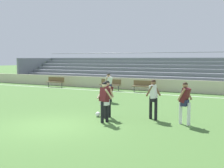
% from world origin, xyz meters
% --- Properties ---
extents(ground_plane, '(160.00, 160.00, 0.00)m').
position_xyz_m(ground_plane, '(0.00, 0.00, 0.00)').
color(ground_plane, '#477033').
extents(field_line_sideline, '(44.00, 0.12, 0.01)m').
position_xyz_m(field_line_sideline, '(0.00, 11.38, 0.00)').
color(field_line_sideline, white).
rests_on(field_line_sideline, ground).
extents(sideline_wall, '(48.00, 0.16, 0.96)m').
position_xyz_m(sideline_wall, '(0.00, 13.34, 0.48)').
color(sideline_wall, beige).
rests_on(sideline_wall, ground).
extents(bleacher_stand, '(26.23, 5.86, 3.20)m').
position_xyz_m(bleacher_stand, '(-3.64, 16.92, 1.39)').
color(bleacher_stand, '#9EA3AD').
rests_on(bleacher_stand, ground).
extents(bench_centre_sideline, '(1.80, 0.40, 0.90)m').
position_xyz_m(bench_centre_sideline, '(-1.19, 12.07, 0.55)').
color(bench_centre_sideline, brown).
rests_on(bench_centre_sideline, ground).
extents(bench_far_left, '(1.80, 0.40, 0.90)m').
position_xyz_m(bench_far_left, '(-4.11, 12.07, 0.55)').
color(bench_far_left, brown).
rests_on(bench_far_left, ground).
extents(bench_far_right, '(1.80, 0.40, 0.90)m').
position_xyz_m(bench_far_right, '(-9.80, 12.07, 0.55)').
color(bench_far_right, brown).
rests_on(bench_far_right, ground).
extents(player_dark_dropping_back, '(0.61, 0.52, 1.62)m').
position_xyz_m(player_dark_dropping_back, '(1.10, 2.36, 0.96)').
color(player_dark_dropping_back, black).
rests_on(player_dark_dropping_back, ground).
extents(player_dark_wide_right, '(0.58, 0.43, 1.64)m').
position_xyz_m(player_dark_wide_right, '(1.45, 1.51, 0.97)').
color(player_dark_wide_right, black).
rests_on(player_dark_wide_right, ground).
extents(player_dark_wide_left, '(0.51, 0.51, 1.66)m').
position_xyz_m(player_dark_wide_left, '(4.39, 2.66, 0.99)').
color(player_dark_wide_left, white).
rests_on(player_dark_wide_left, ground).
extents(player_white_overlapping, '(0.55, 0.44, 1.69)m').
position_xyz_m(player_white_overlapping, '(2.97, 3.00, 1.01)').
color(player_white_overlapping, black).
rests_on(player_white_overlapping, ground).
extents(player_white_trailing_run, '(0.45, 0.53, 1.71)m').
position_xyz_m(player_white_trailing_run, '(-1.19, 6.55, 1.02)').
color(player_white_trailing_run, black).
rests_on(player_white_trailing_run, ground).
extents(soccer_ball, '(0.22, 0.22, 0.22)m').
position_xyz_m(soccer_ball, '(0.62, 2.35, 0.11)').
color(soccer_ball, white).
rests_on(soccer_ball, ground).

